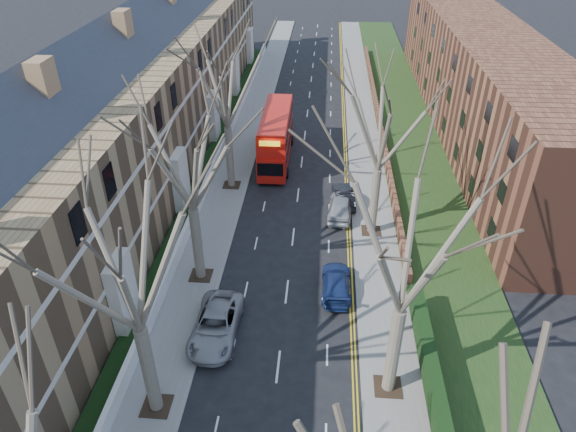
# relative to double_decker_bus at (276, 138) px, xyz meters

# --- Properties ---
(pavement_left) EXTENTS (3.00, 102.00, 0.12)m
(pavement_left) POSITION_rel_double_decker_bus_xyz_m (-3.61, 5.66, -2.13)
(pavement_left) COLOR slate
(pavement_left) RESTS_ON ground
(pavement_right) EXTENTS (3.00, 102.00, 0.12)m
(pavement_right) POSITION_rel_double_decker_bus_xyz_m (8.39, 5.66, -2.13)
(pavement_right) COLOR slate
(pavement_right) RESTS_ON ground
(terrace_left) EXTENTS (9.70, 78.00, 13.60)m
(terrace_left) POSITION_rel_double_decker_bus_xyz_m (-11.25, -2.34, 3.34)
(terrace_left) COLOR olive
(terrace_left) RESTS_ON ground
(flats_right) EXTENTS (13.97, 54.00, 10.00)m
(flats_right) POSITION_rel_double_decker_bus_xyz_m (19.85, 9.66, 2.79)
(flats_right) COLOR brown
(flats_right) RESTS_ON ground
(front_wall_left) EXTENTS (0.30, 78.00, 1.00)m
(front_wall_left) POSITION_rel_double_decker_bus_xyz_m (-5.26, -2.34, -1.57)
(front_wall_left) COLOR white
(front_wall_left) RESTS_ON ground
(grass_verge_right) EXTENTS (6.00, 102.00, 0.06)m
(grass_verge_right) POSITION_rel_double_decker_bus_xyz_m (12.89, 5.66, -2.04)
(grass_verge_right) COLOR #1A3312
(grass_verge_right) RESTS_ON ground
(tree_left_mid) EXTENTS (10.50, 10.50, 14.71)m
(tree_left_mid) POSITION_rel_double_decker_bus_xyz_m (-3.31, -27.34, 7.37)
(tree_left_mid) COLOR #6B5F4C
(tree_left_mid) RESTS_ON ground
(tree_left_far) EXTENTS (10.15, 10.15, 14.22)m
(tree_left_far) POSITION_rel_double_decker_bus_xyz_m (-3.31, -17.34, 7.05)
(tree_left_far) COLOR #6B5F4C
(tree_left_far) RESTS_ON ground
(tree_left_dist) EXTENTS (10.50, 10.50, 14.71)m
(tree_left_dist) POSITION_rel_double_decker_bus_xyz_m (-3.31, -5.34, 7.37)
(tree_left_dist) COLOR #6B5F4C
(tree_left_dist) RESTS_ON ground
(tree_right_mid) EXTENTS (10.50, 10.50, 14.71)m
(tree_right_mid) POSITION_rel_double_decker_bus_xyz_m (8.09, -25.34, 7.37)
(tree_right_mid) COLOR #6B5F4C
(tree_right_mid) RESTS_ON ground
(tree_right_far) EXTENTS (10.15, 10.15, 14.22)m
(tree_right_far) POSITION_rel_double_decker_bus_xyz_m (8.09, -11.34, 7.05)
(tree_right_far) COLOR #6B5F4C
(tree_right_far) RESTS_ON ground
(double_decker_bus) EXTENTS (2.78, 10.65, 4.46)m
(double_decker_bus) POSITION_rel_double_decker_bus_xyz_m (0.00, 0.00, 0.00)
(double_decker_bus) COLOR red
(double_decker_bus) RESTS_ON ground
(car_left_far) EXTENTS (2.61, 5.45, 1.50)m
(car_left_far) POSITION_rel_double_decker_bus_xyz_m (-1.31, -22.28, -1.44)
(car_left_far) COLOR gray
(car_left_far) RESTS_ON ground
(car_right_near) EXTENTS (1.82, 4.46, 1.29)m
(car_right_near) POSITION_rel_double_decker_bus_xyz_m (5.48, -18.02, -1.54)
(car_right_near) COLOR navy
(car_right_near) RESTS_ON ground
(car_right_mid) EXTENTS (2.22, 4.73, 1.57)m
(car_right_mid) POSITION_rel_double_decker_bus_xyz_m (5.82, -9.11, -1.41)
(car_right_mid) COLOR #9A9EA2
(car_right_mid) RESTS_ON ground
(car_right_far) EXTENTS (1.93, 4.25, 1.35)m
(car_right_far) POSITION_rel_double_decker_bus_xyz_m (6.09, -7.33, -1.51)
(car_right_far) COLOR black
(car_right_far) RESTS_ON ground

